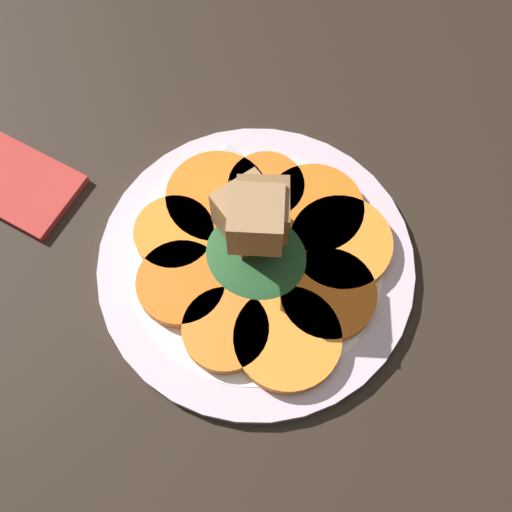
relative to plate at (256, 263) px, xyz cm
name	(u,v)px	position (x,y,z in cm)	size (l,w,h in cm)	color
table_slab	(256,270)	(0.00, 0.00, -1.52)	(120.00, 120.00, 2.00)	black
plate	(256,263)	(0.00, 0.00, 0.00)	(27.66, 27.66, 1.05)	silver
carrot_slice_0	(341,244)	(-5.78, -4.77, 1.17)	(8.94, 8.94, 1.18)	orange
carrot_slice_1	(314,210)	(-2.23, -6.61, 1.17)	(8.84, 8.84, 1.18)	orange
carrot_slice_2	(266,187)	(2.58, -6.56, 1.17)	(6.89, 6.89, 1.18)	orange
carrot_slice_3	(217,198)	(5.91, -3.46, 1.17)	(9.18, 9.18, 1.18)	orange
carrot_slice_4	(174,234)	(7.38, 1.44, 1.17)	(7.02, 7.02, 1.18)	orange
carrot_slice_5	(181,283)	(4.39, 5.13, 1.17)	(7.58, 7.58, 1.18)	orange
carrot_slice_6	(226,330)	(-0.94, 6.84, 1.17)	(7.18, 7.18, 1.18)	orange
carrot_slice_7	(287,339)	(-5.74, 5.05, 1.17)	(8.87, 8.87, 1.18)	orange
carrot_slice_8	(328,294)	(-6.92, -0.05, 1.17)	(8.13, 8.13, 1.18)	orange
center_pile	(254,230)	(0.61, -0.79, 4.63)	(9.94, 9.42, 9.95)	#235128
fork	(305,208)	(-1.40, -6.57, 0.78)	(18.24, 5.32, 0.40)	#B2B2B7
napkin	(12,181)	(23.97, 3.70, -0.12)	(12.24, 7.35, 0.80)	#B2332D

